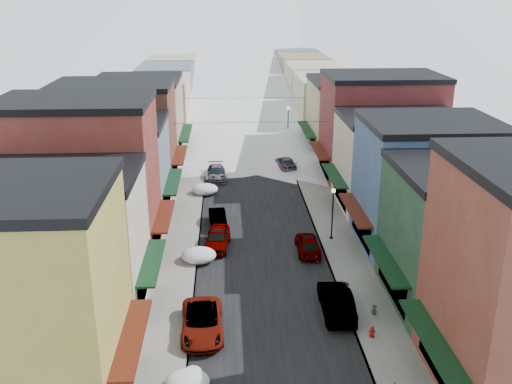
{
  "coord_description": "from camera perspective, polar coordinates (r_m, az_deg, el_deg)",
  "views": [
    {
      "loc": [
        -2.65,
        -21.12,
        19.85
      ],
      "look_at": [
        0.0,
        27.57,
        2.54
      ],
      "focal_mm": 40.0,
      "sensor_mm": 36.0,
      "label": 1
    }
  ],
  "objects": [
    {
      "name": "mountain_ridge",
      "position": [
        298.82,
        -6.68,
        18.37
      ],
      "size": [
        670.0,
        340.0,
        34.0
      ],
      "color": "silver",
      "rests_on": "ground"
    },
    {
      "name": "fire_hydrant",
      "position": [
        35.89,
        11.52,
        -13.56
      ],
      "size": [
        0.42,
        0.32,
        0.72
      ],
      "color": "#A90D09",
      "rests_on": "sidewalk_right"
    },
    {
      "name": "planter_far",
      "position": [
        38.13,
        11.72,
        -11.45
      ],
      "size": [
        0.41,
        0.41,
        0.65
      ],
      "primitive_type": "imported",
      "rotation": [
        0.0,
        0.0,
        0.13
      ],
      "color": "#2F5526",
      "rests_on": "sidewalk_right"
    },
    {
      "name": "bldg_l_grayblue",
      "position": [
        53.46,
        -14.36,
        2.25
      ],
      "size": [
        11.3,
        9.2,
        9.0
      ],
      "color": "slate",
      "rests_on": "ground"
    },
    {
      "name": "distant_blocks",
      "position": [
        105.35,
        -1.67,
        10.89
      ],
      "size": [
        34.0,
        55.0,
        8.0
      ],
      "color": "gray",
      "rests_on": "ground"
    },
    {
      "name": "bldg_r_cream",
      "position": [
        55.82,
        14.06,
        3.0
      ],
      "size": [
        12.3,
        9.2,
        9.0
      ],
      "color": "beige",
      "rests_on": "ground"
    },
    {
      "name": "bldg_r_brick_far",
      "position": [
        64.0,
        12.3,
        6.38
      ],
      "size": [
        13.3,
        9.2,
        11.5
      ],
      "color": "maroon",
      "rests_on": "ground"
    },
    {
      "name": "bldg_r_green",
      "position": [
        39.69,
        20.74,
        -4.15
      ],
      "size": [
        11.3,
        9.2,
        9.5
      ],
      "color": "#1F412C",
      "rests_on": "ground"
    },
    {
      "name": "car_silver_sedan",
      "position": [
        46.58,
        -3.9,
        -4.64
      ],
      "size": [
        2.4,
        4.87,
        1.6
      ],
      "primitive_type": "imported",
      "rotation": [
        0.0,
        0.0,
        -0.11
      ],
      "color": "gray",
      "rests_on": "ground"
    },
    {
      "name": "sidewalk_right",
      "position": [
        84.0,
        3.31,
        5.9
      ],
      "size": [
        3.2,
        160.0,
        0.15
      ],
      "primitive_type": "cube",
      "color": "gray",
      "rests_on": "ground"
    },
    {
      "name": "car_lane_white",
      "position": [
        97.4,
        -0.63,
        8.28
      ],
      "size": [
        3.1,
        6.08,
        1.65
      ],
      "primitive_type": "imported",
      "rotation": [
        0.0,
        0.0,
        3.08
      ],
      "color": "silver",
      "rests_on": "ground"
    },
    {
      "name": "bldg_l_brick_far",
      "position": [
        61.92,
        -13.84,
        5.59
      ],
      "size": [
        13.3,
        9.2,
        11.0
      ],
      "color": "brown",
      "rests_on": "ground"
    },
    {
      "name": "streetlamp_far",
      "position": [
        78.39,
        3.23,
        7.24
      ],
      "size": [
        0.4,
        0.4,
        4.81
      ],
      "color": "black",
      "rests_on": "sidewalk_right"
    },
    {
      "name": "car_black_sedan",
      "position": [
        67.06,
        2.97,
        2.93
      ],
      "size": [
        2.52,
        5.02,
        1.4
      ],
      "primitive_type": "imported",
      "rotation": [
        0.0,
        0.0,
        3.26
      ],
      "color": "black",
      "rests_on": "ground"
    },
    {
      "name": "car_white_suv",
      "position": [
        35.75,
        -5.41,
        -12.84
      ],
      "size": [
        2.7,
        5.51,
        1.51
      ],
      "primitive_type": "imported",
      "rotation": [
        0.0,
        0.0,
        0.04
      ],
      "color": "silver",
      "rests_on": "ground"
    },
    {
      "name": "bldg_l_cream",
      "position": [
        38.33,
        -18.87,
        -4.76
      ],
      "size": [
        11.3,
        8.2,
        9.5
      ],
      "color": "beige",
      "rests_on": "ground"
    },
    {
      "name": "snow_pile_far",
      "position": [
        58.77,
        -5.12,
        0.29
      ],
      "size": [
        2.67,
        2.84,
        1.13
      ],
      "color": "white",
      "rests_on": "ground"
    },
    {
      "name": "car_lane_silver",
      "position": [
        78.74,
        -2.2,
        5.44
      ],
      "size": [
        2.1,
        4.15,
        1.36
      ],
      "primitive_type": "imported",
      "rotation": [
        0.0,
        0.0,
        0.13
      ],
      "color": "gray",
      "rests_on": "ground"
    },
    {
      "name": "curb_left",
      "position": [
        83.53,
        -4.7,
        5.79
      ],
      "size": [
        0.1,
        160.0,
        0.15
      ],
      "primitive_type": "cube",
      "color": "slate",
      "rests_on": "ground"
    },
    {
      "name": "snow_pile_near",
      "position": [
        31.69,
        -6.85,
        -18.3
      ],
      "size": [
        2.38,
        2.67,
        1.01
      ],
      "color": "white",
      "rests_on": "ground"
    },
    {
      "name": "car_green_sedan",
      "position": [
        37.87,
        8.03,
        -10.76
      ],
      "size": [
        1.92,
        5.27,
        1.72
      ],
      "primitive_type": "imported",
      "rotation": [
        0.0,
        0.0,
        3.12
      ],
      "color": "black",
      "rests_on": "ground"
    },
    {
      "name": "bldg_l_yellow",
      "position": [
        30.67,
        -23.15,
        -9.53
      ],
      "size": [
        11.3,
        8.7,
        11.5
      ],
      "color": "gold",
      "rests_on": "ground"
    },
    {
      "name": "bldg_l_brick_near",
      "position": [
        45.15,
        -17.12,
        1.14
      ],
      "size": [
        12.3,
        8.2,
        12.5
      ],
      "color": "maroon",
      "rests_on": "ground"
    },
    {
      "name": "snow_pile_mid",
      "position": [
        44.48,
        -5.72,
        -6.28
      ],
      "size": [
        2.68,
        2.85,
        1.13
      ],
      "color": "white",
      "rests_on": "ground"
    },
    {
      "name": "car_gray_suv",
      "position": [
        45.82,
        5.23,
        -5.16
      ],
      "size": [
        1.84,
        4.48,
        1.52
      ],
      "primitive_type": "imported",
      "rotation": [
        0.0,
        0.0,
        3.13
      ],
      "color": "gray",
      "rests_on": "ground"
    },
    {
      "name": "trash_can",
      "position": [
        39.67,
        8.83,
        -9.66
      ],
      "size": [
        0.57,
        0.57,
        0.97
      ],
      "color": "#545659",
      "rests_on": "sidewalk_right"
    },
    {
      "name": "overhead_cables",
      "position": [
        70.01,
        -0.89,
        8.3
      ],
      "size": [
        16.4,
        15.04,
        0.04
      ],
      "color": "black",
      "rests_on": "ground"
    },
    {
      "name": "bldg_r_tan",
      "position": [
        73.45,
        9.49,
        7.43
      ],
      "size": [
        11.3,
        11.2,
        9.5
      ],
      "color": "tan",
      "rests_on": "ground"
    },
    {
      "name": "car_silver_wagon",
      "position": [
        63.39,
        -3.95,
        1.93
      ],
      "size": [
        2.3,
        5.02,
        1.42
      ],
      "primitive_type": "imported",
      "rotation": [
        0.0,
        0.0,
        0.06
      ],
      "color": "#9EA0A6",
      "rests_on": "ground"
    },
    {
      "name": "sidewalk_left",
      "position": [
        83.59,
        -5.76,
        5.77
      ],
      "size": [
        3.2,
        160.0,
        0.15
      ],
      "primitive_type": "cube",
      "color": "gray",
      "rests_on": "ground"
    },
    {
      "name": "bldg_r_blue",
      "position": [
        47.3,
        16.62,
        0.74
      ],
      "size": [
        11.3,
        9.2,
        10.5
      ],
      "color": "#3B5A87",
      "rests_on": "ground"
    },
    {
      "name": "curb_right",
      "position": [
        83.85,
        2.26,
        5.89
      ],
      "size": [
        0.1,
        160.0,
        0.15
      ],
      "primitive_type": "cube",
      "color": "slate",
      "rests_on": "ground"
    },
    {
      "name": "bldg_l_tan",
      "position": [
        71.48,
        -11.62,
        7.16
      ],
      "size": [
        11.3,
        11.2,
        10.0
      ],
      "color": "tan",
      "rests_on": "ground"
    },
    {
      "name": "streetlamp_near",
      "position": [
        47.42,
        7.69,
        -1.53
      ],
      "size": [
        0.37,
        0.37,
        4.42
      ],
      "color": "black",
      "rests_on": "sidewalk_right"
    },
    {
      "name": "road",
      "position": [
        83.55,
        -1.21,
        5.81
      ],
      "size": [
        10.0,
        160.0,
        0.01
      ],
      "primitive_type": "cube",
      "color": "black",
      "rests_on": "ground"
    },
    {
      "name": "car_dark_hatch",
      "position": [
        50.89,
        -3.85,
        -2.65
      ],
      "size": [
        1.76,
        4.12,
        1.32
      ],
      "primitive_type": "imported",
      "rotation": [
        0.0,
        0.0,
        0.09
      ],
      "color": "black",
      "rests_on": "ground"
    }
  ]
}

